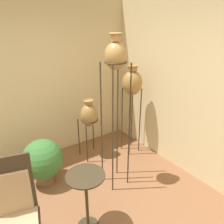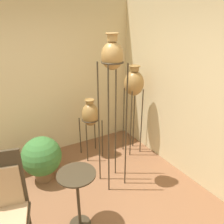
% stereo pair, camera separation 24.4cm
% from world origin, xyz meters
% --- Properties ---
extents(wall_back, '(8.22, 0.06, 2.70)m').
position_xyz_m(wall_back, '(0.00, 2.14, 1.35)').
color(wall_back, beige).
rests_on(wall_back, ground_plane).
extents(wall_right, '(0.06, 8.22, 2.70)m').
position_xyz_m(wall_right, '(2.14, 0.00, 1.35)').
color(wall_right, beige).
rests_on(wall_right, ground_plane).
extents(vase_stand_tall, '(0.30, 0.30, 2.17)m').
position_xyz_m(vase_stand_tall, '(1.01, 0.76, 1.82)').
color(vase_stand_tall, '#382D1E').
rests_on(vase_stand_tall, ground_plane).
extents(vase_stand_medium, '(0.34, 0.34, 1.62)m').
position_xyz_m(vase_stand_medium, '(1.77, 1.32, 1.31)').
color(vase_stand_medium, '#382D1E').
rests_on(vase_stand_medium, ground_plane).
extents(vase_stand_short, '(0.32, 0.32, 1.08)m').
position_xyz_m(vase_stand_short, '(1.05, 1.58, 0.80)').
color(vase_stand_short, '#382D1E').
rests_on(vase_stand_short, ground_plane).
extents(chair, '(0.58, 0.59, 1.18)m').
position_xyz_m(chair, '(-0.48, 0.30, 0.65)').
color(chair, '#382D1E').
rests_on(chair, ground_plane).
extents(side_table, '(0.43, 0.43, 0.76)m').
position_xyz_m(side_table, '(0.27, 0.28, 0.54)').
color(side_table, '#382D1E').
rests_on(side_table, ground_plane).
extents(potted_plant, '(0.60, 0.60, 0.71)m').
position_xyz_m(potted_plant, '(0.12, 1.36, 0.39)').
color(potted_plant, brown).
rests_on(potted_plant, ground_plane).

